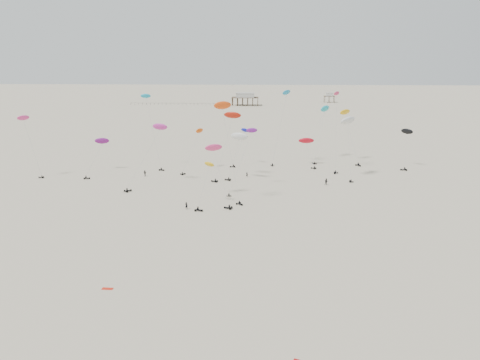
# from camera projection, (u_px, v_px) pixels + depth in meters

# --- Properties ---
(ground_plane) EXTENTS (900.00, 900.00, 0.00)m
(ground_plane) POSITION_uv_depth(u_px,v_px,m) (252.00, 136.00, 225.08)
(ground_plane) COLOR #C1B399
(pavilion_main) EXTENTS (21.00, 13.00, 9.80)m
(pavilion_main) POSITION_uv_depth(u_px,v_px,m) (245.00, 100.00, 369.49)
(pavilion_main) COLOR brown
(pavilion_main) RESTS_ON ground
(pavilion_small) EXTENTS (9.00, 7.00, 8.00)m
(pavilion_small) POSITION_uv_depth(u_px,v_px,m) (329.00, 98.00, 395.03)
(pavilion_small) COLOR brown
(pavilion_small) RESTS_ON ground
(pier_fence) EXTENTS (80.20, 0.20, 1.50)m
(pier_fence) POSITION_uv_depth(u_px,v_px,m) (180.00, 104.00, 373.05)
(pier_fence) COLOR black
(pier_fence) RESTS_ON ground
(rig_0) EXTENTS (7.41, 10.21, 25.81)m
(rig_0) POSITION_uv_depth(u_px,v_px,m) (284.00, 105.00, 161.47)
(rig_0) COLOR black
(rig_0) RESTS_ON ground
(rig_1) EXTENTS (8.03, 14.26, 20.29)m
(rig_1) POSITION_uv_depth(u_px,v_px,m) (245.00, 151.00, 131.44)
(rig_1) COLOR black
(rig_1) RESTS_ON ground
(rig_2) EXTENTS (6.89, 9.11, 13.26)m
(rig_2) POSITION_uv_depth(u_px,v_px,m) (241.00, 141.00, 161.67)
(rig_2) COLOR black
(rig_2) RESTS_ON ground
(rig_3) EXTENTS (3.06, 12.15, 25.87)m
(rig_3) POSITION_uv_depth(u_px,v_px,m) (336.00, 128.00, 152.16)
(rig_3) COLOR black
(rig_3) RESTS_ON ground
(rig_4) EXTENTS (8.14, 7.21, 25.81)m
(rig_4) POSITION_uv_depth(u_px,v_px,m) (226.00, 125.00, 117.13)
(rig_4) COLOR black
(rig_4) RESTS_ON ground
(rig_5) EXTENTS (6.58, 13.36, 15.99)m
(rig_5) POSITION_uv_depth(u_px,v_px,m) (195.00, 143.00, 154.01)
(rig_5) COLOR black
(rig_5) RESTS_ON ground
(rig_6) EXTENTS (7.74, 14.09, 19.66)m
(rig_6) POSITION_uv_depth(u_px,v_px,m) (348.00, 123.00, 165.99)
(rig_6) COLOR black
(rig_6) RESTS_ON ground
(rig_7) EXTENTS (4.77, 10.65, 11.90)m
(rig_7) POSITION_uv_depth(u_px,v_px,m) (204.00, 185.00, 116.42)
(rig_7) COLOR black
(rig_7) RESTS_ON ground
(rig_8) EXTENTS (8.01, 16.48, 21.33)m
(rig_8) POSITION_uv_depth(u_px,v_px,m) (324.00, 113.00, 171.02)
(rig_8) COLOR black
(rig_8) RESTS_ON ground
(rig_9) EXTENTS (5.36, 10.43, 13.56)m
(rig_9) POSITION_uv_depth(u_px,v_px,m) (406.00, 142.00, 157.99)
(rig_9) COLOR black
(rig_9) RESTS_ON ground
(rig_10) EXTENTS (8.84, 16.39, 18.25)m
(rig_10) POSITION_uv_depth(u_px,v_px,m) (217.00, 160.00, 123.12)
(rig_10) COLOR black
(rig_10) RESTS_ON ground
(rig_11) EXTENTS (9.05, 9.70, 25.04)m
(rig_11) POSITION_uv_depth(u_px,v_px,m) (152.00, 124.00, 156.05)
(rig_11) COLOR black
(rig_11) RESTS_ON ground
(rig_12) EXTENTS (7.54, 4.79, 19.35)m
(rig_12) POSITION_uv_depth(u_px,v_px,m) (28.00, 132.00, 143.49)
(rig_12) COLOR black
(rig_12) RESTS_ON ground
(rig_13) EXTENTS (7.36, 5.78, 14.47)m
(rig_13) POSITION_uv_depth(u_px,v_px,m) (238.00, 142.00, 141.81)
(rig_13) COLOR black
(rig_13) RESTS_ON ground
(rig_14) EXTENTS (4.93, 15.57, 15.89)m
(rig_14) POSITION_uv_depth(u_px,v_px,m) (99.00, 147.00, 152.80)
(rig_14) COLOR black
(rig_14) RESTS_ON ground
(rig_15) EXTENTS (6.89, 12.89, 19.55)m
(rig_15) POSITION_uv_depth(u_px,v_px,m) (348.00, 124.00, 143.92)
(rig_15) COLOR black
(rig_15) RESTS_ON ground
(rig_16) EXTENTS (10.74, 16.31, 20.99)m
(rig_16) POSITION_uv_depth(u_px,v_px,m) (153.00, 140.00, 136.67)
(rig_16) COLOR black
(rig_16) RESTS_ON ground
(rig_17) EXTENTS (6.01, 9.62, 10.78)m
(rig_17) POSITION_uv_depth(u_px,v_px,m) (307.00, 144.00, 161.74)
(rig_17) COLOR black
(rig_17) RESTS_ON ground
(rig_18) EXTENTS (8.96, 11.98, 21.14)m
(rig_18) POSITION_uv_depth(u_px,v_px,m) (230.00, 124.00, 143.64)
(rig_18) COLOR black
(rig_18) RESTS_ON ground
(spectator_0) EXTENTS (0.91, 0.76, 2.14)m
(spectator_0) POSITION_uv_depth(u_px,v_px,m) (186.00, 209.00, 115.29)
(spectator_0) COLOR black
(spectator_0) RESTS_ON ground
(spectator_1) EXTENTS (1.15, 0.70, 2.30)m
(spectator_1) POSITION_uv_depth(u_px,v_px,m) (326.00, 185.00, 137.26)
(spectator_1) COLOR black
(spectator_1) RESTS_ON ground
(spectator_2) EXTENTS (1.47, 1.08, 2.23)m
(spectator_2) POSITION_uv_depth(u_px,v_px,m) (145.00, 176.00, 147.60)
(spectator_2) COLOR black
(spectator_2) RESTS_ON ground
(spectator_3) EXTENTS (0.82, 0.73, 1.88)m
(spectator_3) POSITION_uv_depth(u_px,v_px,m) (247.00, 177.00, 146.49)
(spectator_3) COLOR black
(spectator_3) RESTS_ON ground
(grounded_kite_b) EXTENTS (1.82, 0.74, 0.07)m
(grounded_kite_b) POSITION_uv_depth(u_px,v_px,m) (107.00, 289.00, 75.35)
(grounded_kite_b) COLOR red
(grounded_kite_b) RESTS_ON ground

